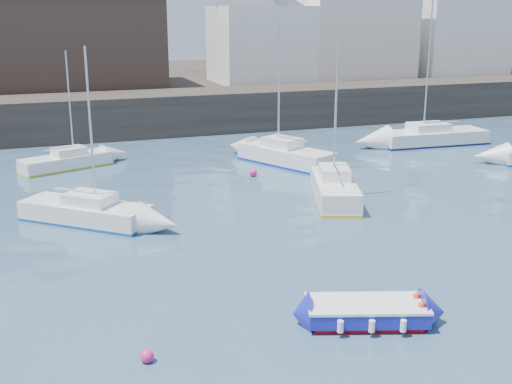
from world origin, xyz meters
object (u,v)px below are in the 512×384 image
object	(u,v)px
sailboat_c	(334,188)
sailboat_h	(66,161)
blue_dinghy	(366,312)
sailboat_f	(285,155)
buoy_near	(147,362)
sailboat_g	(432,137)
sailboat_b	(86,212)
buoy_far	(253,176)

from	to	relation	value
sailboat_c	sailboat_h	bearing A→B (deg)	136.85
blue_dinghy	sailboat_f	xyz separation A→B (m)	(5.47, 19.70, 0.20)
sailboat_h	buoy_near	world-z (taller)	sailboat_h
sailboat_g	buoy_near	xyz separation A→B (m)	(-23.76, -21.80, -0.54)
blue_dinghy	sailboat_g	size ratio (longest dim) A/B	0.40
sailboat_h	sailboat_b	bearing A→B (deg)	-89.29
blue_dinghy	sailboat_f	distance (m)	20.44
sailboat_g	buoy_far	distance (m)	15.18
sailboat_f	blue_dinghy	bearing A→B (deg)	-105.51
sailboat_f	buoy_far	xyz separation A→B (m)	(-2.79, -2.06, -0.58)
sailboat_b	buoy_far	xyz separation A→B (m)	(9.56, 5.20, -0.49)
sailboat_g	sailboat_b	bearing A→B (deg)	-158.78
sailboat_c	blue_dinghy	bearing A→B (deg)	-112.23
blue_dinghy	sailboat_h	xyz separation A→B (m)	(-7.01, 23.06, 0.06)
sailboat_c	sailboat_g	distance (m)	15.85
sailboat_f	buoy_near	bearing A→B (deg)	-121.32
blue_dinghy	sailboat_g	distance (m)	27.82
sailboat_h	buoy_far	distance (m)	11.11
sailboat_b	sailboat_g	world-z (taller)	sailboat_g
sailboat_g	sailboat_h	xyz separation A→B (m)	(-24.27, 1.25, -0.10)
blue_dinghy	sailboat_c	world-z (taller)	sailboat_c
sailboat_f	sailboat_b	bearing A→B (deg)	-149.57
buoy_far	buoy_near	bearing A→B (deg)	-117.53
blue_dinghy	buoy_near	bearing A→B (deg)	179.84
buoy_far	sailboat_c	bearing A→B (deg)	-69.01
sailboat_g	sailboat_h	bearing A→B (deg)	177.06
blue_dinghy	sailboat_h	distance (m)	24.10
buoy_far	sailboat_h	bearing A→B (deg)	150.77
buoy_near	buoy_far	bearing A→B (deg)	62.47
sailboat_h	blue_dinghy	bearing A→B (deg)	-73.08
sailboat_b	buoy_near	size ratio (longest dim) A/B	20.54
blue_dinghy	sailboat_c	xyz separation A→B (m)	(4.87, 11.92, 0.21)
sailboat_f	buoy_near	size ratio (longest dim) A/B	22.32
sailboat_c	buoy_near	world-z (taller)	sailboat_c
buoy_far	sailboat_g	bearing A→B (deg)	15.99
sailboat_g	buoy_near	distance (m)	32.25
sailboat_f	buoy_far	distance (m)	3.51
sailboat_b	buoy_far	bearing A→B (deg)	28.52
sailboat_g	buoy_near	world-z (taller)	sailboat_g
blue_dinghy	buoy_near	distance (m)	6.52
sailboat_c	sailboat_h	size ratio (longest dim) A/B	1.13
sailboat_g	sailboat_h	distance (m)	24.30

